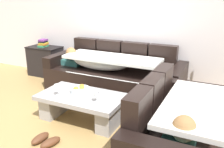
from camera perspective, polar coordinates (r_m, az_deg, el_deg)
name	(u,v)px	position (r m, az deg, el deg)	size (l,w,h in m)	color
ground_plane	(49,131)	(3.42, -14.59, -12.75)	(14.00, 14.00, 0.00)	#A6824B
back_wall	(117,15)	(4.78, 1.19, 13.70)	(9.00, 0.10, 2.70)	silver
couch_along_wall	(112,74)	(4.45, 0.01, -0.07)	(2.46, 0.92, 0.88)	black
couch_near_window	(183,131)	(2.77, 16.23, -12.72)	(0.92, 1.71, 0.88)	black
coffee_table	(82,104)	(3.51, -7.04, -7.01)	(1.20, 0.68, 0.38)	#A2A0A0
fruit_bowl	(80,90)	(3.53, -7.51, -3.63)	(0.28, 0.28, 0.10)	silver
wine_glass_near_left	(57,88)	(3.45, -12.79, -3.15)	(0.07, 0.07, 0.17)	silver
wine_glass_near_right	(96,94)	(3.16, -3.67, -4.68)	(0.07, 0.07, 0.17)	silver
side_cabinet	(45,61)	(5.57, -15.32, 2.95)	(0.72, 0.44, 0.64)	black
book_stack_on_cabinet	(43,43)	(5.50, -15.79, 6.96)	(0.18, 0.23, 0.16)	#338C59
pair_of_shoes	(45,140)	(3.15, -15.34, -14.72)	(0.33, 0.30, 0.09)	#59331E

